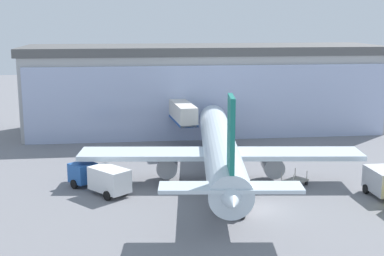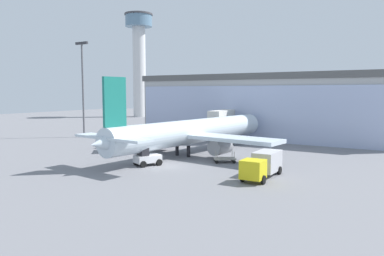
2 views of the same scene
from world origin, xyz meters
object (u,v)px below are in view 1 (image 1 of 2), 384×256
at_px(pushback_tug, 235,203).
at_px(safety_cone_nose, 216,203).
at_px(baggage_cart, 294,181).
at_px(safety_cone_wingtip, 104,175).
at_px(catering_truck, 101,177).
at_px(jet_bridge, 178,110).
at_px(airplane, 220,149).

xyz_separation_m(pushback_tug, safety_cone_nose, (-1.35, 1.96, -0.70)).
xyz_separation_m(baggage_cart, safety_cone_wingtip, (-19.10, 5.25, -0.23)).
xyz_separation_m(baggage_cart, safety_cone_nose, (-8.76, -4.85, -0.23)).
height_order(baggage_cart, safety_cone_wingtip, baggage_cart).
height_order(catering_truck, safety_cone_nose, catering_truck).
relative_size(safety_cone_nose, safety_cone_wingtip, 1.00).
bearing_deg(jet_bridge, safety_cone_nose, 176.75).
bearing_deg(safety_cone_wingtip, catering_truck, -91.11).
distance_m(airplane, safety_cone_wingtip, 12.61).
bearing_deg(catering_truck, pushback_tug, -162.07).
xyz_separation_m(pushback_tug, safety_cone_wingtip, (-11.69, 12.06, -0.70)).
xyz_separation_m(catering_truck, safety_cone_wingtip, (0.09, 4.83, -1.19)).
xyz_separation_m(jet_bridge, baggage_cart, (9.70, -20.88, -3.96)).
distance_m(jet_bridge, safety_cone_nose, 26.08).
bearing_deg(airplane, catering_truck, 109.28).
bearing_deg(safety_cone_wingtip, pushback_tug, -45.90).
xyz_separation_m(airplane, catering_truck, (-12.15, -2.73, -1.83)).
bearing_deg(jet_bridge, airplane, -176.82).
xyz_separation_m(jet_bridge, catering_truck, (-9.50, -20.45, -2.99)).
height_order(catering_truck, safety_cone_wingtip, catering_truck).
relative_size(airplane, pushback_tug, 9.99).
distance_m(baggage_cart, safety_cone_nose, 10.02).
xyz_separation_m(airplane, safety_cone_wingtip, (-12.06, 2.10, -3.03)).
xyz_separation_m(baggage_cart, pushback_tug, (-7.42, -6.81, 0.47)).
relative_size(airplane, baggage_cart, 11.38).
height_order(catering_truck, pushback_tug, catering_truck).
xyz_separation_m(jet_bridge, safety_cone_nose, (0.93, -25.73, -4.18)).
distance_m(airplane, pushback_tug, 10.23).
xyz_separation_m(safety_cone_nose, safety_cone_wingtip, (-10.34, 10.10, 0.00)).
relative_size(baggage_cart, pushback_tug, 0.88).
bearing_deg(baggage_cart, safety_cone_nose, 172.85).
relative_size(jet_bridge, safety_cone_wingtip, 26.95).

